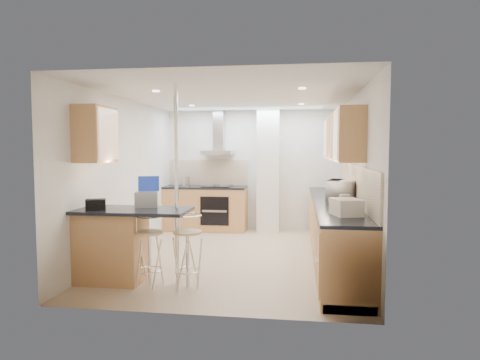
# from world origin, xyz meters

# --- Properties ---
(ground) EXTENTS (4.80, 4.80, 0.00)m
(ground) POSITION_xyz_m (0.00, 0.00, 0.00)
(ground) COLOR tan
(ground) RESTS_ON ground
(room_shell) EXTENTS (3.64, 4.84, 2.51)m
(room_shell) POSITION_xyz_m (0.32, 0.38, 1.54)
(room_shell) COLOR silver
(room_shell) RESTS_ON ground
(right_counter) EXTENTS (0.63, 4.40, 0.92)m
(right_counter) POSITION_xyz_m (1.50, 0.00, 0.46)
(right_counter) COLOR tan
(right_counter) RESTS_ON ground
(back_counter) EXTENTS (1.70, 0.63, 0.92)m
(back_counter) POSITION_xyz_m (-0.95, 2.10, 0.46)
(back_counter) COLOR tan
(back_counter) RESTS_ON ground
(peninsula) EXTENTS (1.47, 0.72, 0.94)m
(peninsula) POSITION_xyz_m (-1.12, -1.45, 0.48)
(peninsula) COLOR tan
(peninsula) RESTS_ON ground
(microwave) EXTENTS (0.53, 0.66, 0.32)m
(microwave) POSITION_xyz_m (1.61, -0.17, 1.08)
(microwave) COLOR silver
(microwave) RESTS_ON right_counter
(laptop) EXTENTS (0.34, 0.29, 0.20)m
(laptop) POSITION_xyz_m (-1.00, -1.25, 1.04)
(laptop) COLOR gray
(laptop) RESTS_ON peninsula
(bag) EXTENTS (0.29, 0.26, 0.13)m
(bag) POSITION_xyz_m (-1.54, -1.56, 1.00)
(bag) COLOR black
(bag) RESTS_ON peninsula
(bar_stool_near) EXTENTS (0.41, 0.41, 0.89)m
(bar_stool_near) POSITION_xyz_m (-0.85, -1.56, 0.44)
(bar_stool_near) COLOR #DDBC77
(bar_stool_near) RESTS_ON ground
(bar_stool_end) EXTENTS (0.52, 0.52, 0.91)m
(bar_stool_end) POSITION_xyz_m (-0.37, -1.54, 0.45)
(bar_stool_end) COLOR #DDBC77
(bar_stool_end) RESTS_ON ground
(jar_a) EXTENTS (0.13, 0.13, 0.19)m
(jar_a) POSITION_xyz_m (1.57, 0.85, 1.01)
(jar_a) COLOR silver
(jar_a) RESTS_ON right_counter
(jar_b) EXTENTS (0.14, 0.14, 0.16)m
(jar_b) POSITION_xyz_m (1.48, 0.91, 1.00)
(jar_b) COLOR silver
(jar_b) RESTS_ON right_counter
(jar_c) EXTENTS (0.16, 0.16, 0.18)m
(jar_c) POSITION_xyz_m (1.56, -0.88, 1.01)
(jar_c) COLOR beige
(jar_c) RESTS_ON right_counter
(jar_d) EXTENTS (0.10, 0.10, 0.13)m
(jar_d) POSITION_xyz_m (1.68, -1.01, 0.99)
(jar_d) COLOR silver
(jar_d) RESTS_ON right_counter
(bread_bin) EXTENTS (0.38, 0.44, 0.19)m
(bread_bin) POSITION_xyz_m (1.52, -1.48, 1.02)
(bread_bin) COLOR silver
(bread_bin) RESTS_ON right_counter
(kettle) EXTENTS (0.16, 0.16, 0.20)m
(kettle) POSITION_xyz_m (-1.37, 2.11, 1.02)
(kettle) COLOR #B2B4B7
(kettle) RESTS_ON back_counter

